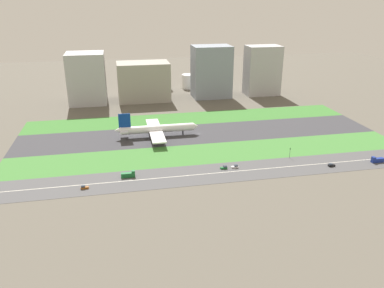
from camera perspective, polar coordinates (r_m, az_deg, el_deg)
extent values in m
plane|color=#5B564C|center=(303.48, 1.05, 1.57)|extent=(800.00, 800.00, 0.00)
cube|color=#38383D|center=(303.47, 1.05, 1.58)|extent=(280.00, 46.00, 0.10)
cube|color=#3D7A33|center=(341.54, -0.43, 3.85)|extent=(280.00, 36.00, 0.10)
cube|color=#427F38|center=(266.27, 2.94, -1.34)|extent=(280.00, 36.00, 0.10)
cube|color=#4C4C4F|center=(238.10, 4.83, -4.23)|extent=(280.00, 28.00, 0.10)
cube|color=silver|center=(238.08, 4.83, -4.22)|extent=(266.00, 0.50, 0.01)
cylinder|color=white|center=(296.44, -5.11, 2.29)|extent=(56.00, 6.00, 6.00)
cone|color=white|center=(300.90, 0.58, 2.67)|extent=(4.00, 5.70, 5.70)
cone|color=white|center=(294.72, -11.02, 2.02)|extent=(5.00, 5.40, 5.40)
cube|color=navy|center=(292.50, -10.04, 3.43)|extent=(9.00, 0.80, 11.00)
cube|color=white|center=(294.67, -10.15, 2.12)|extent=(6.00, 16.00, 0.60)
cube|color=white|center=(310.79, -5.79, 2.93)|extent=(10.00, 26.00, 1.00)
cylinder|color=gray|center=(305.91, -5.47, 2.21)|extent=(5.00, 3.20, 3.20)
cube|color=white|center=(282.58, -5.15, 1.06)|extent=(10.00, 26.00, 1.00)
cylinder|color=gray|center=(289.03, -5.08, 1.07)|extent=(5.00, 3.20, 3.20)
cylinder|color=black|center=(300.53, -1.37, 1.71)|extent=(1.00, 1.00, 3.20)
cylinder|color=black|center=(300.87, -5.92, 1.62)|extent=(1.00, 1.00, 3.20)
cylinder|color=black|center=(294.31, -5.78, 1.17)|extent=(1.00, 1.00, 3.20)
cube|color=black|center=(260.96, 20.09, -3.03)|extent=(4.40, 1.80, 1.10)
cube|color=#333D4C|center=(260.17, 19.97, -2.84)|extent=(2.20, 1.66, 0.90)
cube|color=navy|center=(278.76, 25.94, -2.18)|extent=(8.40, 2.50, 2.80)
cube|color=navy|center=(276.16, 25.47, -1.86)|extent=(2.00, 2.30, 1.20)
cube|color=#19662D|center=(233.77, -9.52, -4.58)|extent=(8.40, 2.50, 2.80)
cube|color=#19662D|center=(232.98, -8.76, -4.08)|extent=(2.00, 2.30, 1.20)
cube|color=#19662D|center=(242.46, 4.75, -3.58)|extent=(4.40, 1.80, 1.10)
cube|color=#333D4C|center=(242.26, 4.94, -3.35)|extent=(2.20, 1.66, 0.90)
cube|color=silver|center=(244.43, 6.38, -3.44)|extent=(4.40, 1.80, 1.10)
cube|color=#333D4C|center=(244.25, 6.56, -3.21)|extent=(2.20, 1.66, 0.90)
cube|color=brown|center=(226.17, -15.71, -6.29)|extent=(4.40, 1.80, 1.10)
cube|color=#333D4C|center=(225.80, -15.94, -6.08)|extent=(2.20, 1.66, 0.90)
cylinder|color=#4C4C51|center=(264.84, 14.37, -1.42)|extent=(0.24, 0.24, 6.00)
cube|color=black|center=(263.52, 14.44, -0.70)|extent=(0.36, 0.36, 1.20)
sphere|color=#19D826|center=(263.24, 14.47, -0.66)|extent=(0.24, 0.24, 0.24)
cube|color=#B2B2B7|center=(401.42, -15.41, 9.43)|extent=(36.69, 35.03, 50.26)
cube|color=#9E998E|center=(402.55, -7.24, 9.23)|extent=(52.63, 32.96, 39.10)
cube|color=gray|center=(412.48, 2.90, 10.72)|extent=(39.87, 28.38, 54.01)
cube|color=#B2B2B7|center=(430.11, 10.44, 10.74)|extent=(36.27, 24.09, 52.58)
cylinder|color=silver|center=(451.18, -4.22, 9.24)|extent=(16.29, 16.29, 17.53)
cylinder|color=silver|center=(455.81, -0.53, 9.33)|extent=(16.04, 16.04, 16.21)
cylinder|color=silver|center=(462.12, 3.11, 9.49)|extent=(23.70, 23.70, 16.51)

